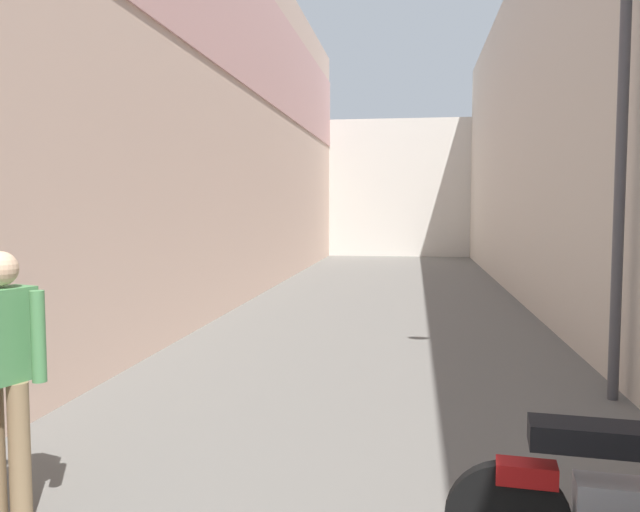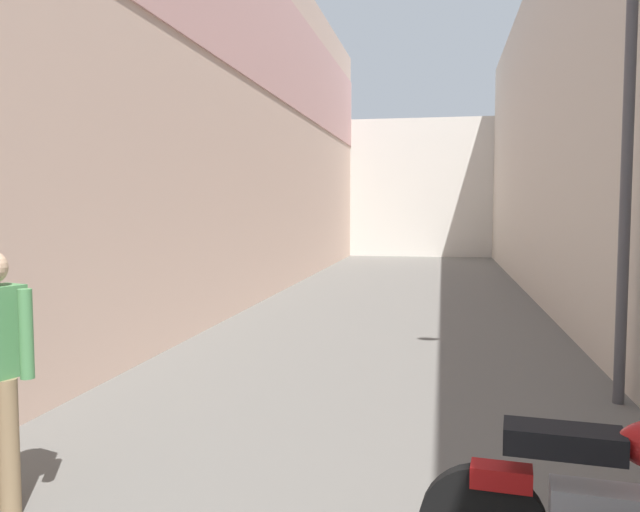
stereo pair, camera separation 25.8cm
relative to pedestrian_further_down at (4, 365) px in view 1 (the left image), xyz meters
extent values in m
plane|color=#66635E|center=(1.73, 6.18, -0.92)|extent=(41.07, 41.07, 0.00)
cube|color=beige|center=(-1.07, 8.18, 2.75)|extent=(0.40, 25.07, 7.33)
cube|color=#DBA39E|center=(-0.86, 8.18, 4.36)|extent=(0.04, 25.07, 2.35)
cube|color=beige|center=(4.54, 8.18, 2.44)|extent=(0.40, 25.07, 6.72)
cube|color=beige|center=(1.73, 21.71, 1.63)|extent=(8.21, 2.00, 5.10)
cube|color=black|center=(3.11, -0.26, -0.16)|extent=(0.54, 0.27, 0.12)
cube|color=#AD1414|center=(2.85, -0.23, -0.36)|extent=(0.29, 0.17, 0.10)
cylinder|color=#8C7251|center=(0.08, 0.00, -0.51)|extent=(0.12, 0.12, 0.82)
cube|color=#4C8C51|center=(0.00, 0.00, 0.17)|extent=(0.30, 0.39, 0.54)
sphere|color=#DBB28E|center=(0.00, 0.00, 0.55)|extent=(0.20, 0.20, 0.20)
cylinder|color=#4C8C51|center=(0.22, 0.00, 0.17)|extent=(0.08, 0.08, 0.52)
cylinder|color=#47474C|center=(4.19, 3.00, 1.38)|extent=(0.10, 0.10, 4.59)
camera|label=1|loc=(2.31, -3.28, 0.90)|focal=35.91mm
camera|label=2|loc=(2.56, -3.24, 0.90)|focal=35.91mm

